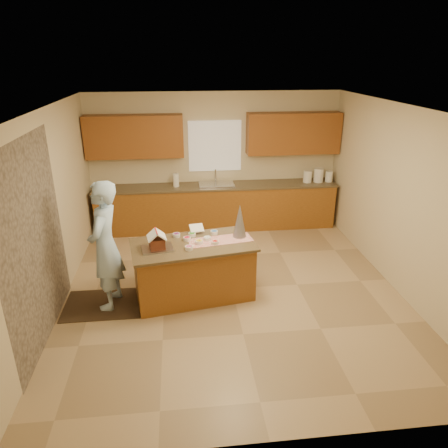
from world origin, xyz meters
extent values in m
plane|color=tan|center=(0.00, 0.00, 0.00)|extent=(5.50, 5.50, 0.00)
plane|color=silver|center=(0.00, 0.00, 2.70)|extent=(5.50, 5.50, 0.00)
plane|color=beige|center=(0.00, 2.75, 1.35)|extent=(5.50, 5.50, 0.00)
plane|color=beige|center=(0.00, -2.75, 1.35)|extent=(5.50, 5.50, 0.00)
plane|color=beige|center=(-2.50, 0.00, 1.35)|extent=(5.50, 5.50, 0.00)
plane|color=beige|center=(2.50, 0.00, 1.35)|extent=(5.50, 5.50, 0.00)
plane|color=gray|center=(-2.48, -0.80, 1.25)|extent=(0.00, 2.50, 2.50)
cube|color=white|center=(0.00, 2.72, 1.65)|extent=(1.05, 0.03, 1.00)
cube|color=brown|center=(0.00, 2.45, 0.44)|extent=(4.80, 0.60, 0.88)
cube|color=brown|center=(0.00, 2.45, 0.90)|extent=(4.85, 0.63, 0.04)
cube|color=brown|center=(-1.55, 2.57, 1.90)|extent=(1.85, 0.35, 0.80)
cube|color=brown|center=(1.55, 2.57, 1.90)|extent=(1.85, 0.35, 0.80)
cube|color=silver|center=(0.00, 2.45, 0.89)|extent=(0.70, 0.45, 0.12)
cylinder|color=silver|center=(0.00, 2.63, 1.06)|extent=(0.03, 0.03, 0.28)
cube|color=brown|center=(-0.59, -0.11, 0.41)|extent=(1.77, 1.09, 0.81)
cube|color=brown|center=(-0.59, -0.11, 0.83)|extent=(1.86, 1.18, 0.04)
cube|color=#9D0F0B|center=(-0.18, -0.04, 0.85)|extent=(0.96, 0.48, 0.01)
cube|color=silver|center=(-1.08, -0.24, 0.86)|extent=(0.47, 0.38, 0.02)
cube|color=white|center=(-0.51, 0.26, 0.93)|extent=(0.23, 0.19, 0.09)
cone|color=#B1B2BD|center=(0.11, 0.05, 1.10)|extent=(0.23, 0.23, 0.51)
cube|color=black|center=(-1.83, -0.23, 0.01)|extent=(1.24, 0.81, 0.01)
imported|color=#AED3F8|center=(-1.78, -0.23, 0.93)|extent=(0.55, 0.73, 1.83)
cylinder|color=white|center=(1.87, 2.45, 1.04)|extent=(0.17, 0.17, 0.24)
cylinder|color=white|center=(2.10, 2.45, 1.06)|extent=(0.19, 0.19, 0.28)
cylinder|color=white|center=(2.32, 2.45, 1.03)|extent=(0.15, 0.15, 0.22)
cylinder|color=white|center=(-0.80, 2.45, 1.05)|extent=(0.12, 0.12, 0.26)
cube|color=#5D2C18|center=(-1.08, -0.24, 0.94)|extent=(0.24, 0.25, 0.15)
cube|color=white|center=(-1.14, -0.25, 1.07)|extent=(0.18, 0.28, 0.12)
cube|color=white|center=(-1.02, -0.23, 1.07)|extent=(0.18, 0.28, 0.12)
cylinder|color=red|center=(-1.08, -0.24, 1.12)|extent=(0.06, 0.26, 0.02)
cylinder|color=green|center=(-0.58, 0.15, 0.87)|extent=(0.11, 0.11, 0.05)
cylinder|color=#3573C9|center=(-0.25, 0.19, 0.87)|extent=(0.11, 0.11, 0.05)
cylinder|color=red|center=(-0.27, -0.16, 0.87)|extent=(0.11, 0.11, 0.05)
cylinder|color=pink|center=(-0.64, -0.30, 0.87)|extent=(0.11, 0.11, 0.05)
cylinder|color=#8B2E81|center=(-0.81, 0.16, 0.87)|extent=(0.11, 0.11, 0.05)
cylinder|color=white|center=(-0.37, -0.02, 0.87)|extent=(0.11, 0.11, 0.05)
cylinder|color=#DA264C|center=(-0.66, 0.01, 0.87)|extent=(0.11, 0.11, 0.05)
cylinder|color=yellow|center=(-0.49, -0.12, 0.87)|extent=(0.11, 0.11, 0.05)
camera|label=1|loc=(-0.74, -5.48, 3.35)|focal=33.18mm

